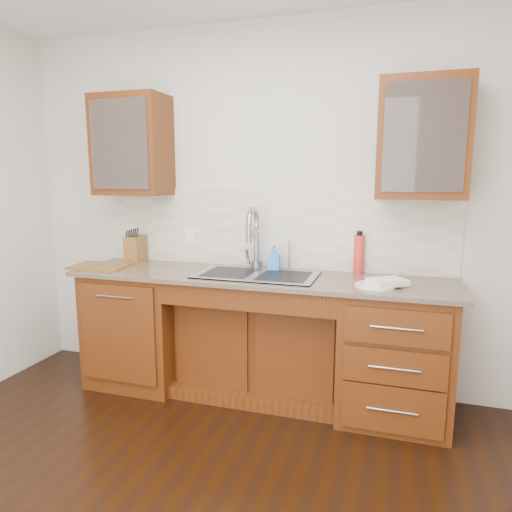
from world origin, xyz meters
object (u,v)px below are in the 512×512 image
(soap_bottle, at_px, (274,258))
(knife_block, at_px, (135,249))
(plate, at_px, (375,285))
(cutting_board, at_px, (100,266))
(water_bottle, at_px, (359,255))

(soap_bottle, bearing_deg, knife_block, 171.56)
(plate, bearing_deg, cutting_board, 179.50)
(soap_bottle, distance_m, cutting_board, 1.33)
(plate, bearing_deg, water_bottle, 110.02)
(water_bottle, bearing_deg, cutting_board, -169.54)
(soap_bottle, bearing_deg, cutting_board, -176.54)
(soap_bottle, height_order, cutting_board, soap_bottle)
(plate, xyz_separation_m, cutting_board, (-2.03, 0.02, 0.00))
(plate, xyz_separation_m, knife_block, (-1.89, 0.29, 0.10))
(soap_bottle, height_order, knife_block, knife_block)
(soap_bottle, xyz_separation_m, water_bottle, (0.60, 0.08, 0.04))
(water_bottle, height_order, cutting_board, water_bottle)
(plate, height_order, knife_block, knife_block)
(water_bottle, relative_size, knife_block, 1.30)
(plate, bearing_deg, knife_block, 171.24)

